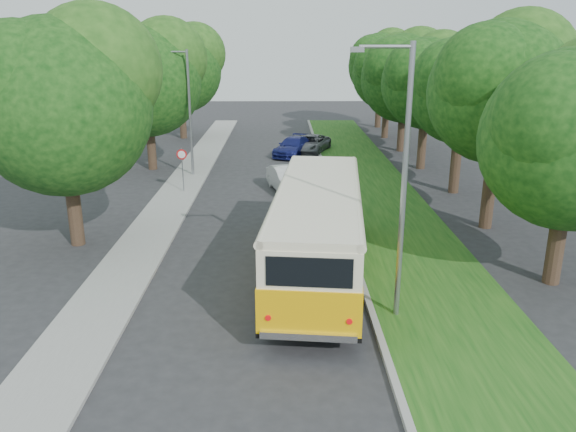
{
  "coord_description": "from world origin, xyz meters",
  "views": [
    {
      "loc": [
        0.88,
        -17.71,
        8.03
      ],
      "look_at": [
        1.1,
        3.0,
        1.5
      ],
      "focal_mm": 35.0,
      "sensor_mm": 36.0,
      "label": 1
    }
  ],
  "objects_px": {
    "lamppost_far": "(188,109)",
    "vintage_bus": "(318,232)",
    "car_silver": "(321,199)",
    "car_white": "(288,179)",
    "car_blue": "(293,147)",
    "car_grey": "(311,144)",
    "lamppost_near": "(401,177)"
  },
  "relations": [
    {
      "from": "vintage_bus",
      "to": "car_white",
      "type": "relative_size",
      "value": 2.67
    },
    {
      "from": "car_silver",
      "to": "car_white",
      "type": "relative_size",
      "value": 1.08
    },
    {
      "from": "lamppost_far",
      "to": "car_blue",
      "type": "distance_m",
      "value": 9.65
    },
    {
      "from": "lamppost_far",
      "to": "vintage_bus",
      "type": "distance_m",
      "value": 16.97
    },
    {
      "from": "lamppost_near",
      "to": "car_white",
      "type": "bearing_deg",
      "value": 101.58
    },
    {
      "from": "car_blue",
      "to": "car_white",
      "type": "bearing_deg",
      "value": -71.08
    },
    {
      "from": "lamppost_far",
      "to": "car_grey",
      "type": "bearing_deg",
      "value": 44.19
    },
    {
      "from": "lamppost_near",
      "to": "car_white",
      "type": "height_order",
      "value": "lamppost_near"
    },
    {
      "from": "lamppost_far",
      "to": "car_grey",
      "type": "distance_m",
      "value": 11.29
    },
    {
      "from": "lamppost_near",
      "to": "car_white",
      "type": "xyz_separation_m",
      "value": [
        -3.03,
        14.79,
        -3.68
      ]
    },
    {
      "from": "car_silver",
      "to": "car_blue",
      "type": "xyz_separation_m",
      "value": [
        -1.04,
        14.33,
        -0.11
      ]
    },
    {
      "from": "vintage_bus",
      "to": "car_silver",
      "type": "distance_m",
      "value": 7.45
    },
    {
      "from": "car_grey",
      "to": "lamppost_near",
      "type": "bearing_deg",
      "value": -67.51
    },
    {
      "from": "car_silver",
      "to": "car_blue",
      "type": "bearing_deg",
      "value": 104.6
    },
    {
      "from": "car_white",
      "to": "car_blue",
      "type": "relative_size",
      "value": 0.92
    },
    {
      "from": "lamppost_near",
      "to": "car_silver",
      "type": "distance_m",
      "value": 11.22
    },
    {
      "from": "lamppost_near",
      "to": "vintage_bus",
      "type": "bearing_deg",
      "value": 123.53
    },
    {
      "from": "lamppost_near",
      "to": "car_silver",
      "type": "xyz_separation_m",
      "value": [
        -1.48,
        10.52,
        -3.6
      ]
    },
    {
      "from": "lamppost_near",
      "to": "car_silver",
      "type": "bearing_deg",
      "value": 98.01
    },
    {
      "from": "lamppost_near",
      "to": "car_grey",
      "type": "xyz_separation_m",
      "value": [
        -1.21,
        25.98,
        -3.73
      ]
    },
    {
      "from": "car_silver",
      "to": "car_white",
      "type": "bearing_deg",
      "value": 120.38
    },
    {
      "from": "vintage_bus",
      "to": "car_silver",
      "type": "height_order",
      "value": "vintage_bus"
    },
    {
      "from": "vintage_bus",
      "to": "car_blue",
      "type": "relative_size",
      "value": 2.45
    },
    {
      "from": "car_silver",
      "to": "car_white",
      "type": "distance_m",
      "value": 4.54
    },
    {
      "from": "car_white",
      "to": "car_grey",
      "type": "bearing_deg",
      "value": 65.46
    },
    {
      "from": "vintage_bus",
      "to": "car_grey",
      "type": "bearing_deg",
      "value": 93.76
    },
    {
      "from": "lamppost_far",
      "to": "car_silver",
      "type": "bearing_deg",
      "value": -47.05
    },
    {
      "from": "car_grey",
      "to": "car_blue",
      "type": "bearing_deg",
      "value": -119.52
    },
    {
      "from": "lamppost_far",
      "to": "vintage_bus",
      "type": "relative_size",
      "value": 0.68
    },
    {
      "from": "vintage_bus",
      "to": "car_grey",
      "type": "distance_m",
      "value": 22.87
    },
    {
      "from": "lamppost_near",
      "to": "car_blue",
      "type": "height_order",
      "value": "lamppost_near"
    },
    {
      "from": "vintage_bus",
      "to": "car_blue",
      "type": "height_order",
      "value": "vintage_bus"
    }
  ]
}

